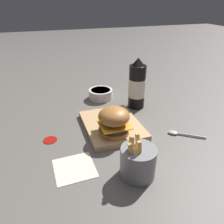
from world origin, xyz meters
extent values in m
plane|color=#5B5651|center=(0.00, 0.00, 0.00)|extent=(6.00, 6.00, 0.00)
cube|color=tan|center=(0.01, 0.00, 0.01)|extent=(0.28, 0.22, 0.02)
cylinder|color=#AD6B33|center=(0.08, -0.02, 0.03)|extent=(0.12, 0.12, 0.02)
cylinder|color=#422819|center=(0.08, -0.02, 0.05)|extent=(0.11, 0.11, 0.02)
cube|color=gold|center=(0.08, -0.02, 0.06)|extent=(0.11, 0.11, 0.00)
ellipsoid|color=#AD6B33|center=(0.08, -0.02, 0.09)|extent=(0.12, 0.12, 0.06)
cylinder|color=black|center=(-0.14, 0.17, 0.10)|extent=(0.08, 0.08, 0.21)
cylinder|color=white|center=(-0.14, 0.17, 0.10)|extent=(0.08, 0.08, 0.09)
cone|color=black|center=(-0.14, 0.17, 0.22)|extent=(0.06, 0.06, 0.04)
cylinder|color=slate|center=(0.29, -0.01, 0.05)|extent=(0.11, 0.11, 0.10)
cube|color=gold|center=(0.30, -0.02, 0.10)|extent=(0.01, 0.01, 0.08)
cube|color=gold|center=(0.29, -0.04, 0.10)|extent=(0.03, 0.02, 0.08)
cube|color=gold|center=(0.27, -0.01, 0.09)|extent=(0.02, 0.01, 0.07)
cube|color=gold|center=(0.28, -0.04, 0.10)|extent=(0.02, 0.01, 0.08)
cube|color=gold|center=(0.28, -0.02, 0.09)|extent=(0.02, 0.03, 0.06)
cube|color=gold|center=(0.30, -0.04, 0.09)|extent=(0.01, 0.03, 0.07)
cylinder|color=silver|center=(-0.29, 0.04, 0.02)|extent=(0.12, 0.12, 0.05)
cylinder|color=beige|center=(-0.29, 0.04, 0.05)|extent=(0.10, 0.10, 0.01)
cylinder|color=#B2B2B7|center=(0.17, 0.27, 0.01)|extent=(0.07, 0.09, 0.01)
ellipsoid|color=#B2B2B7|center=(0.13, 0.21, 0.01)|extent=(0.04, 0.05, 0.01)
cylinder|color=#9E140F|center=(0.02, -0.25, 0.00)|extent=(0.05, 0.05, 0.00)
cube|color=beige|center=(0.20, -0.19, 0.00)|extent=(0.13, 0.13, 0.00)
camera|label=1|loc=(0.73, -0.25, 0.48)|focal=35.00mm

